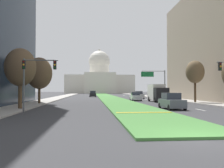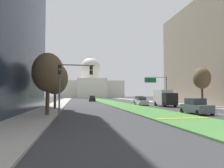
{
  "view_description": "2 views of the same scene",
  "coord_description": "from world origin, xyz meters",
  "px_view_note": "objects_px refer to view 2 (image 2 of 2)",
  "views": [
    {
      "loc": [
        -4.78,
        -10.1,
        2.25
      ],
      "look_at": [
        0.45,
        49.6,
        3.66
      ],
      "focal_mm": 37.64,
      "sensor_mm": 36.0,
      "label": 1
    },
    {
      "loc": [
        -9.75,
        -7.49,
        2.36
      ],
      "look_at": [
        1.07,
        56.01,
        5.38
      ],
      "focal_mm": 34.75,
      "sensor_mm": 36.0,
      "label": 2
    }
  ],
  "objects_px": {
    "street_tree_right_mid": "(202,78)",
    "street_tree_left_mid": "(55,79)",
    "box_truck_delivery": "(165,98)",
    "street_tree_left_near": "(48,73)",
    "overhead_guide_sign": "(158,84)",
    "sedan_distant": "(139,100)",
    "traffic_light_near_left": "(69,78)",
    "sedan_lead_stopped": "(196,107)",
    "sedan_far_horizon": "(92,99)",
    "sedan_midblock": "(141,101)",
    "capitol_building": "(90,85)"
  },
  "relations": [
    {
      "from": "street_tree_left_near",
      "to": "box_truck_delivery",
      "type": "distance_m",
      "value": 25.36
    },
    {
      "from": "traffic_light_near_left",
      "to": "sedan_distant",
      "type": "xyz_separation_m",
      "value": [
        17.17,
        34.5,
        -2.94
      ]
    },
    {
      "from": "sedan_far_horizon",
      "to": "street_tree_left_near",
      "type": "bearing_deg",
      "value": -100.39
    },
    {
      "from": "traffic_light_near_left",
      "to": "sedan_midblock",
      "type": "relative_size",
      "value": 1.1
    },
    {
      "from": "street_tree_right_mid",
      "to": "box_truck_delivery",
      "type": "xyz_separation_m",
      "value": [
        -5.15,
        4.44,
        -3.48
      ]
    },
    {
      "from": "sedan_midblock",
      "to": "traffic_light_near_left",
      "type": "bearing_deg",
      "value": -121.01
    },
    {
      "from": "capitol_building",
      "to": "sedan_lead_stopped",
      "type": "height_order",
      "value": "capitol_building"
    },
    {
      "from": "sedan_midblock",
      "to": "sedan_distant",
      "type": "distance_m",
      "value": 10.9
    },
    {
      "from": "street_tree_right_mid",
      "to": "sedan_far_horizon",
      "type": "distance_m",
      "value": 38.76
    },
    {
      "from": "street_tree_left_mid",
      "to": "box_truck_delivery",
      "type": "distance_m",
      "value": 21.0
    },
    {
      "from": "street_tree_left_near",
      "to": "street_tree_left_mid",
      "type": "height_order",
      "value": "street_tree_left_mid"
    },
    {
      "from": "sedan_midblock",
      "to": "sedan_distant",
      "type": "height_order",
      "value": "sedan_distant"
    },
    {
      "from": "overhead_guide_sign",
      "to": "sedan_distant",
      "type": "relative_size",
      "value": 1.42
    },
    {
      "from": "street_tree_left_mid",
      "to": "sedan_far_horizon",
      "type": "height_order",
      "value": "street_tree_left_mid"
    },
    {
      "from": "capitol_building",
      "to": "overhead_guide_sign",
      "type": "bearing_deg",
      "value": -84.25
    },
    {
      "from": "street_tree_right_mid",
      "to": "sedan_lead_stopped",
      "type": "relative_size",
      "value": 1.57
    },
    {
      "from": "traffic_light_near_left",
      "to": "street_tree_left_mid",
      "type": "height_order",
      "value": "street_tree_left_mid"
    },
    {
      "from": "traffic_light_near_left",
      "to": "sedan_distant",
      "type": "bearing_deg",
      "value": 63.54
    },
    {
      "from": "overhead_guide_sign",
      "to": "sedan_distant",
      "type": "distance_m",
      "value": 8.18
    },
    {
      "from": "sedan_far_horizon",
      "to": "box_truck_delivery",
      "type": "height_order",
      "value": "box_truck_delivery"
    },
    {
      "from": "sedan_distant",
      "to": "street_tree_left_mid",
      "type": "bearing_deg",
      "value": -134.03
    },
    {
      "from": "sedan_distant",
      "to": "box_truck_delivery",
      "type": "bearing_deg",
      "value": -88.28
    },
    {
      "from": "box_truck_delivery",
      "to": "capitol_building",
      "type": "bearing_deg",
      "value": 94.13
    },
    {
      "from": "capitol_building",
      "to": "sedan_midblock",
      "type": "height_order",
      "value": "capitol_building"
    },
    {
      "from": "overhead_guide_sign",
      "to": "street_tree_left_mid",
      "type": "height_order",
      "value": "street_tree_left_mid"
    },
    {
      "from": "overhead_guide_sign",
      "to": "sedan_midblock",
      "type": "bearing_deg",
      "value": -144.72
    },
    {
      "from": "overhead_guide_sign",
      "to": "sedan_lead_stopped",
      "type": "xyz_separation_m",
      "value": [
        -4.92,
        -24.06,
        -3.77
      ]
    },
    {
      "from": "sedan_midblock",
      "to": "street_tree_left_near",
      "type": "bearing_deg",
      "value": -130.2
    },
    {
      "from": "street_tree_left_near",
      "to": "sedan_far_horizon",
      "type": "xyz_separation_m",
      "value": [
        8.35,
        45.53,
        -3.84
      ]
    },
    {
      "from": "street_tree_left_near",
      "to": "sedan_distant",
      "type": "height_order",
      "value": "street_tree_left_near"
    },
    {
      "from": "street_tree_left_near",
      "to": "street_tree_left_mid",
      "type": "bearing_deg",
      "value": 90.6
    },
    {
      "from": "street_tree_left_mid",
      "to": "box_truck_delivery",
      "type": "height_order",
      "value": "street_tree_left_mid"
    },
    {
      "from": "street_tree_right_mid",
      "to": "sedan_distant",
      "type": "bearing_deg",
      "value": 106.01
    },
    {
      "from": "traffic_light_near_left",
      "to": "sedan_far_horizon",
      "type": "distance_m",
      "value": 50.08
    },
    {
      "from": "sedan_far_horizon",
      "to": "sedan_lead_stopped",
      "type": "bearing_deg",
      "value": -79.2
    },
    {
      "from": "sedan_lead_stopped",
      "to": "capitol_building",
      "type": "bearing_deg",
      "value": 92.17
    },
    {
      "from": "sedan_lead_stopped",
      "to": "box_truck_delivery",
      "type": "height_order",
      "value": "box_truck_delivery"
    },
    {
      "from": "traffic_light_near_left",
      "to": "box_truck_delivery",
      "type": "bearing_deg",
      "value": 47.77
    },
    {
      "from": "sedan_distant",
      "to": "sedan_lead_stopped",
      "type": "bearing_deg",
      "value": -94.48
    },
    {
      "from": "street_tree_left_mid",
      "to": "sedan_far_horizon",
      "type": "bearing_deg",
      "value": 76.59
    },
    {
      "from": "overhead_guide_sign",
      "to": "traffic_light_near_left",
      "type": "bearing_deg",
      "value": -125.39
    },
    {
      "from": "sedan_lead_stopped",
      "to": "sedan_far_horizon",
      "type": "relative_size",
      "value": 0.95
    },
    {
      "from": "capitol_building",
      "to": "traffic_light_near_left",
      "type": "distance_m",
      "value": 121.12
    },
    {
      "from": "street_tree_left_mid",
      "to": "street_tree_left_near",
      "type": "bearing_deg",
      "value": -89.4
    },
    {
      "from": "capitol_building",
      "to": "sedan_distant",
      "type": "bearing_deg",
      "value": -85.45
    },
    {
      "from": "traffic_light_near_left",
      "to": "box_truck_delivery",
      "type": "relative_size",
      "value": 0.81
    },
    {
      "from": "sedan_distant",
      "to": "box_truck_delivery",
      "type": "distance_m",
      "value": 15.11
    },
    {
      "from": "street_tree_left_near",
      "to": "box_truck_delivery",
      "type": "relative_size",
      "value": 1.07
    },
    {
      "from": "street_tree_right_mid",
      "to": "street_tree_left_mid",
      "type": "bearing_deg",
      "value": -178.19
    },
    {
      "from": "street_tree_left_near",
      "to": "overhead_guide_sign",
      "type": "bearing_deg",
      "value": 46.93
    }
  ]
}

